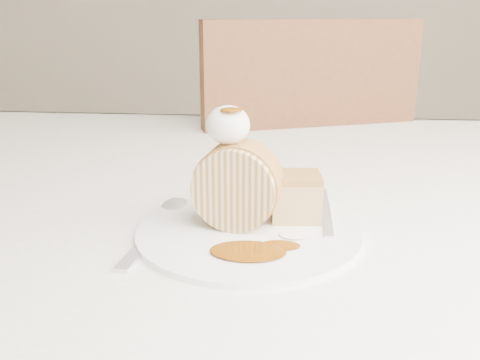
{
  "coord_description": "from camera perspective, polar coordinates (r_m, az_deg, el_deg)",
  "views": [
    {
      "loc": [
        -0.02,
        -0.53,
        0.98
      ],
      "look_at": [
        -0.07,
        0.01,
        0.81
      ],
      "focal_mm": 40.0,
      "sensor_mm": 36.0,
      "label": 1
    }
  ],
  "objects": [
    {
      "name": "cake_chunk",
      "position": [
        0.6,
        5.98,
        -2.06
      ],
      "size": [
        0.06,
        0.05,
        0.04
      ],
      "primitive_type": "cube",
      "rotation": [
        0.0,
        0.0,
        0.08
      ],
      "color": "#B08442",
      "rests_on": "plate"
    },
    {
      "name": "plate",
      "position": [
        0.57,
        0.9,
        -5.53
      ],
      "size": [
        0.26,
        0.26,
        0.01
      ],
      "primitive_type": "cylinder",
      "rotation": [
        0.0,
        0.0,
        0.08
      ],
      "color": "white",
      "rests_on": "table"
    },
    {
      "name": "roulade_slice",
      "position": [
        0.57,
        -0.3,
        -0.64
      ],
      "size": [
        0.1,
        0.06,
        0.09
      ],
      "primitive_type": "cylinder",
      "rotation": [
        1.57,
        0.0,
        -0.15
      ],
      "color": "beige",
      "rests_on": "plate"
    },
    {
      "name": "caramel_drizzle",
      "position": [
        0.54,
        -0.93,
        8.01
      ],
      "size": [
        0.02,
        0.02,
        0.01
      ],
      "primitive_type": "ellipsoid",
      "color": "#6E3704",
      "rests_on": "whipped_cream"
    },
    {
      "name": "fork",
      "position": [
        0.6,
        9.28,
        -4.07
      ],
      "size": [
        0.02,
        0.14,
        0.0
      ],
      "primitive_type": "cube",
      "rotation": [
        0.0,
        0.0,
        -0.02
      ],
      "color": "silver",
      "rests_on": "plate"
    },
    {
      "name": "caramel_pool",
      "position": [
        0.52,
        0.86,
        -7.56
      ],
      "size": [
        0.08,
        0.05,
        0.0
      ],
      "primitive_type": null,
      "rotation": [
        0.0,
        0.0,
        0.08
      ],
      "color": "#6E3704",
      "rests_on": "plate"
    },
    {
      "name": "spoon",
      "position": [
        0.57,
        -9.78,
        -6.2
      ],
      "size": [
        0.04,
        0.18,
        0.0
      ],
      "primitive_type": "cube",
      "rotation": [
        0.0,
        0.0,
        -0.09
      ],
      "color": "silver",
      "rests_on": "table"
    },
    {
      "name": "whipped_cream",
      "position": [
        0.56,
        -1.29,
        5.9
      ],
      "size": [
        0.05,
        0.05,
        0.04
      ],
      "primitive_type": "ellipsoid",
      "color": "white",
      "rests_on": "roulade_slice"
    },
    {
      "name": "chair_far",
      "position": [
        1.27,
        5.27,
        -2.0
      ],
      "size": [
        0.58,
        0.58,
        0.96
      ],
      "rotation": [
        0.0,
        0.0,
        3.5
      ],
      "color": "brown",
      "rests_on": "ground"
    },
    {
      "name": "table",
      "position": [
        0.8,
        6.1,
        -5.95
      ],
      "size": [
        1.4,
        0.9,
        0.75
      ],
      "color": "silver",
      "rests_on": "ground"
    }
  ]
}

